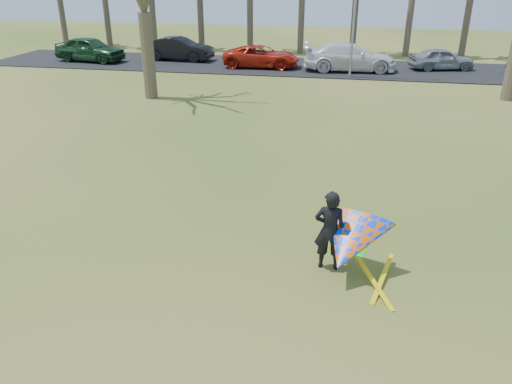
% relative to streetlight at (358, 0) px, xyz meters
% --- Properties ---
extents(ground, '(100.00, 100.00, 0.00)m').
position_rel_streetlight_xyz_m(ground, '(-2.16, -22.00, -4.46)').
color(ground, '#2A5612').
rests_on(ground, ground).
extents(parking_strip, '(46.00, 7.00, 0.06)m').
position_rel_streetlight_xyz_m(parking_strip, '(-2.16, 3.00, -4.43)').
color(parking_strip, black).
rests_on(parking_strip, ground).
extents(streetlight, '(2.28, 0.18, 8.00)m').
position_rel_streetlight_xyz_m(streetlight, '(0.00, 0.00, 0.00)').
color(streetlight, gray).
rests_on(streetlight, ground).
extents(car_0, '(5.16, 2.62, 1.69)m').
position_rel_streetlight_xyz_m(car_0, '(-18.31, 2.17, -3.56)').
color(car_0, '#193E21').
rests_on(car_0, parking_strip).
extents(car_1, '(4.94, 1.99, 1.60)m').
position_rel_streetlight_xyz_m(car_1, '(-12.28, 3.75, -3.61)').
color(car_1, black).
rests_on(car_1, parking_strip).
extents(car_2, '(5.09, 2.44, 1.40)m').
position_rel_streetlight_xyz_m(car_2, '(-6.03, 2.22, -3.70)').
color(car_2, '#B71F0E').
rests_on(car_2, parking_strip).
extents(car_3, '(6.10, 2.97, 1.71)m').
position_rel_streetlight_xyz_m(car_3, '(-0.24, 2.07, -3.55)').
color(car_3, white).
rests_on(car_3, parking_strip).
extents(car_4, '(4.33, 2.55, 1.38)m').
position_rel_streetlight_xyz_m(car_4, '(5.61, 3.58, -3.71)').
color(car_4, gray).
rests_on(car_4, parking_strip).
extents(kite_flyer, '(2.13, 2.39, 2.04)m').
position_rel_streetlight_xyz_m(kite_flyer, '(0.14, -21.57, -3.60)').
color(kite_flyer, black).
rests_on(kite_flyer, ground).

